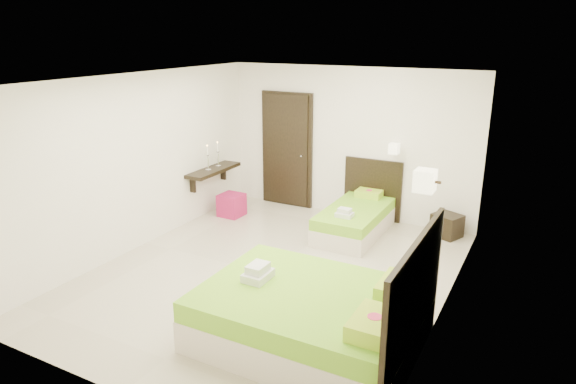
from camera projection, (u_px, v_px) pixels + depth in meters
The scene contains 7 objects.
floor at pixel (271, 274), 6.98m from camera, with size 5.50×5.50×0.00m, color #BEB49D.
bed_single at pixel (357, 217), 8.35m from camera, with size 1.02×1.71×1.41m.
bed_double at pixel (316, 315), 5.34m from camera, with size 2.23×1.90×1.84m.
nightstand at pixel (447, 225), 8.21m from camera, with size 0.41×0.37×0.37m, color black.
ottoman at pixel (232, 205), 9.13m from camera, with size 0.39×0.39×0.39m, color #9F154B.
door at pixel (287, 150), 9.48m from camera, with size 1.02×0.15×2.14m.
console_shelf at pixel (213, 170), 9.02m from camera, with size 0.35×1.20×0.78m.
Camera 1 is at (3.17, -5.48, 3.16)m, focal length 32.00 mm.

